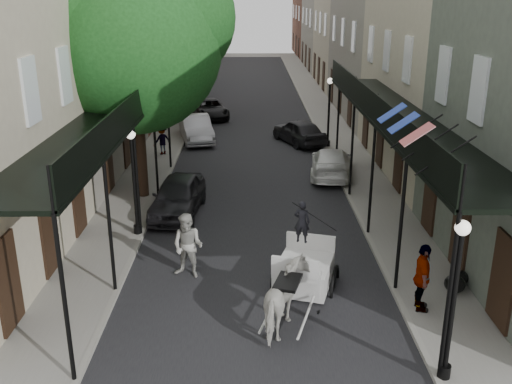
{
  "coord_description": "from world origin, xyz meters",
  "views": [
    {
      "loc": [
        -0.12,
        -12.43,
        8.1
      ],
      "look_at": [
        0.05,
        6.1,
        1.6
      ],
      "focal_mm": 40.0,
      "sensor_mm": 36.0,
      "label": 1
    }
  ],
  "objects_px": {
    "pedestrian_sidewalk_right": "(422,278)",
    "car_left_far": "(210,109)",
    "lamppost_right_near": "(453,299)",
    "car_left_mid": "(196,129)",
    "lamppost_left": "(134,181)",
    "car_right_far": "(299,131)",
    "lamppost_right_far": "(329,111)",
    "horse": "(287,300)",
    "tree_near": "(144,37)",
    "pedestrian_sidewalk_left": "(162,140)",
    "car_left_near": "(178,196)",
    "tree_far": "(184,31)",
    "pedestrian_walking": "(188,246)",
    "carriage": "(308,246)",
    "car_right_near": "(331,163)"
  },
  "relations": [
    {
      "from": "pedestrian_sidewalk_right",
      "to": "car_left_far",
      "type": "relative_size",
      "value": 0.41
    },
    {
      "from": "lamppost_right_near",
      "to": "car_left_mid",
      "type": "bearing_deg",
      "value": 108.81
    },
    {
      "from": "lamppost_left",
      "to": "car_right_far",
      "type": "relative_size",
      "value": 0.9
    },
    {
      "from": "lamppost_right_far",
      "to": "horse",
      "type": "xyz_separation_m",
      "value": [
        -3.35,
        -17.94,
        -1.18
      ]
    },
    {
      "from": "tree_near",
      "to": "lamppost_right_near",
      "type": "height_order",
      "value": "tree_near"
    },
    {
      "from": "horse",
      "to": "pedestrian_sidewalk_left",
      "type": "relative_size",
      "value": 1.36
    },
    {
      "from": "lamppost_right_far",
      "to": "car_left_near",
      "type": "relative_size",
      "value": 0.87
    },
    {
      "from": "horse",
      "to": "car_left_far",
      "type": "relative_size",
      "value": 0.45
    },
    {
      "from": "pedestrian_sidewalk_left",
      "to": "car_left_far",
      "type": "distance_m",
      "value": 9.78
    },
    {
      "from": "lamppost_right_far",
      "to": "pedestrian_sidewalk_left",
      "type": "bearing_deg",
      "value": -169.57
    },
    {
      "from": "lamppost_right_far",
      "to": "tree_far",
      "type": "bearing_deg",
      "value": 143.49
    },
    {
      "from": "tree_near",
      "to": "car_left_mid",
      "type": "bearing_deg",
      "value": 84.3
    },
    {
      "from": "tree_near",
      "to": "car_left_near",
      "type": "xyz_separation_m",
      "value": [
        1.26,
        -1.99,
        -5.77
      ]
    },
    {
      "from": "tree_far",
      "to": "pedestrian_sidewalk_right",
      "type": "distance_m",
      "value": 25.34
    },
    {
      "from": "tree_near",
      "to": "car_right_far",
      "type": "distance_m",
      "value": 12.55
    },
    {
      "from": "lamppost_right_far",
      "to": "pedestrian_walking",
      "type": "height_order",
      "value": "lamppost_right_far"
    },
    {
      "from": "pedestrian_walking",
      "to": "car_left_mid",
      "type": "xyz_separation_m",
      "value": [
        -1.26,
        16.6,
        -0.26
      ]
    },
    {
      "from": "horse",
      "to": "carriage",
      "type": "relative_size",
      "value": 0.71
    },
    {
      "from": "pedestrian_walking",
      "to": "car_left_near",
      "type": "xyz_separation_m",
      "value": [
        -0.94,
        5.19,
        -0.27
      ]
    },
    {
      "from": "tree_far",
      "to": "lamppost_right_near",
      "type": "height_order",
      "value": "tree_far"
    },
    {
      "from": "tree_far",
      "to": "car_right_far",
      "type": "relative_size",
      "value": 2.08
    },
    {
      "from": "car_left_mid",
      "to": "car_right_near",
      "type": "xyz_separation_m",
      "value": [
        6.86,
        -6.68,
        -0.09
      ]
    },
    {
      "from": "pedestrian_sidewalk_left",
      "to": "car_left_far",
      "type": "xyz_separation_m",
      "value": [
        1.81,
        9.61,
        -0.24
      ]
    },
    {
      "from": "lamppost_right_far",
      "to": "pedestrian_sidewalk_right",
      "type": "relative_size",
      "value": 1.98
    },
    {
      "from": "tree_near",
      "to": "horse",
      "type": "height_order",
      "value": "tree_near"
    },
    {
      "from": "tree_near",
      "to": "car_left_mid",
      "type": "relative_size",
      "value": 2.15
    },
    {
      "from": "car_right_near",
      "to": "car_right_far",
      "type": "distance_m",
      "value": 6.16
    },
    {
      "from": "car_left_mid",
      "to": "car_right_near",
      "type": "bearing_deg",
      "value": -56.79
    },
    {
      "from": "carriage",
      "to": "car_left_far",
      "type": "relative_size",
      "value": 0.63
    },
    {
      "from": "tree_far",
      "to": "pedestrian_sidewalk_left",
      "type": "distance_m",
      "value": 9.26
    },
    {
      "from": "pedestrian_walking",
      "to": "pedestrian_sidewalk_right",
      "type": "bearing_deg",
      "value": 1.24
    },
    {
      "from": "car_right_near",
      "to": "car_right_far",
      "type": "relative_size",
      "value": 1.08
    },
    {
      "from": "lamppost_right_near",
      "to": "car_right_near",
      "type": "height_order",
      "value": "lamppost_right_near"
    },
    {
      "from": "horse",
      "to": "car_right_far",
      "type": "relative_size",
      "value": 0.5
    },
    {
      "from": "pedestrian_walking",
      "to": "tree_near",
      "type": "bearing_deg",
      "value": 127.14
    },
    {
      "from": "pedestrian_sidewalk_left",
      "to": "pedestrian_sidewalk_right",
      "type": "bearing_deg",
      "value": 82.05
    },
    {
      "from": "carriage",
      "to": "pedestrian_walking",
      "type": "relative_size",
      "value": 1.46
    },
    {
      "from": "lamppost_right_near",
      "to": "lamppost_left",
      "type": "xyz_separation_m",
      "value": [
        -8.2,
        8.0,
        0.0
      ]
    },
    {
      "from": "horse",
      "to": "pedestrian_walking",
      "type": "distance_m",
      "value": 4.03
    },
    {
      "from": "tree_near",
      "to": "car_left_near",
      "type": "distance_m",
      "value": 6.23
    },
    {
      "from": "tree_far",
      "to": "lamppost_right_near",
      "type": "relative_size",
      "value": 2.32
    },
    {
      "from": "car_left_mid",
      "to": "car_left_far",
      "type": "bearing_deg",
      "value": 74.5
    },
    {
      "from": "car_right_far",
      "to": "tree_near",
      "type": "bearing_deg",
      "value": 28.92
    },
    {
      "from": "tree_far",
      "to": "carriage",
      "type": "xyz_separation_m",
      "value": [
        5.76,
        -21.52,
        -4.71
      ]
    },
    {
      "from": "car_left_mid",
      "to": "car_left_far",
      "type": "relative_size",
      "value": 0.98
    },
    {
      "from": "tree_near",
      "to": "tree_far",
      "type": "distance_m",
      "value": 14.02
    },
    {
      "from": "tree_far",
      "to": "car_left_mid",
      "type": "relative_size",
      "value": 1.92
    },
    {
      "from": "lamppost_right_far",
      "to": "car_right_far",
      "type": "height_order",
      "value": "lamppost_right_far"
    },
    {
      "from": "car_left_mid",
      "to": "car_right_near",
      "type": "height_order",
      "value": "car_left_mid"
    },
    {
      "from": "lamppost_right_far",
      "to": "car_left_mid",
      "type": "distance_m",
      "value": 7.64
    }
  ]
}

